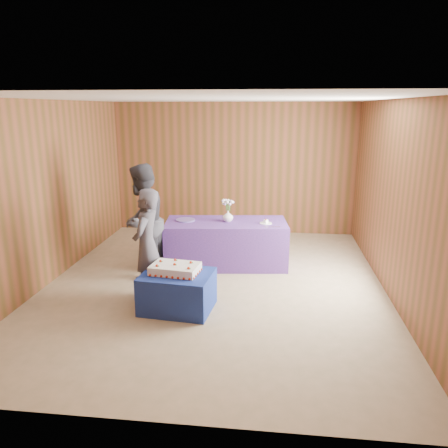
% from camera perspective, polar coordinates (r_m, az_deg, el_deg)
% --- Properties ---
extents(ground, '(6.00, 6.00, 0.00)m').
position_cam_1_polar(ground, '(6.63, -1.26, -7.94)').
color(ground, tan).
rests_on(ground, ground).
extents(room_shell, '(5.04, 6.04, 2.72)m').
position_cam_1_polar(room_shell, '(6.16, -1.35, 7.70)').
color(room_shell, brown).
rests_on(room_shell, ground).
extents(cake_table, '(0.97, 0.79, 0.50)m').
position_cam_1_polar(cake_table, '(5.82, -6.10, -8.74)').
color(cake_table, navy).
rests_on(cake_table, ground).
extents(serving_table, '(2.09, 1.11, 0.75)m').
position_cam_1_polar(serving_table, '(7.34, 0.28, -2.53)').
color(serving_table, '#683797').
rests_on(serving_table, ground).
extents(sheet_cake, '(0.69, 0.51, 0.15)m').
position_cam_1_polar(sheet_cake, '(5.74, -6.40, -5.81)').
color(sheet_cake, white).
rests_on(sheet_cake, cake_table).
extents(vase, '(0.20, 0.20, 0.19)m').
position_cam_1_polar(vase, '(7.23, 0.51, 1.05)').
color(vase, white).
rests_on(vase, serving_table).
extents(flower_spray, '(0.21, 0.21, 0.16)m').
position_cam_1_polar(flower_spray, '(7.18, 0.51, 2.81)').
color(flower_spray, '#36712D').
rests_on(flower_spray, vase).
extents(platter, '(0.40, 0.40, 0.02)m').
position_cam_1_polar(platter, '(7.34, -5.06, 0.53)').
color(platter, '#6551A2').
rests_on(platter, serving_table).
extents(plate, '(0.27, 0.27, 0.01)m').
position_cam_1_polar(plate, '(7.15, 5.48, 0.10)').
color(plate, white).
rests_on(plate, serving_table).
extents(cake_slice, '(0.08, 0.08, 0.08)m').
position_cam_1_polar(cake_slice, '(7.14, 5.49, 0.37)').
color(cake_slice, white).
rests_on(cake_slice, plate).
extents(knife, '(0.26, 0.07, 0.00)m').
position_cam_1_polar(knife, '(6.96, 6.30, -0.38)').
color(knife, '#B3B3B8').
rests_on(knife, serving_table).
extents(guest_left, '(0.42, 0.59, 1.55)m').
position_cam_1_polar(guest_left, '(6.01, -10.05, -2.74)').
color(guest_left, '#3E3D48').
rests_on(guest_left, ground).
extents(guest_right, '(0.74, 0.91, 1.77)m').
position_cam_1_polar(guest_right, '(6.83, -10.59, 0.32)').
color(guest_right, '#363741').
rests_on(guest_right, ground).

